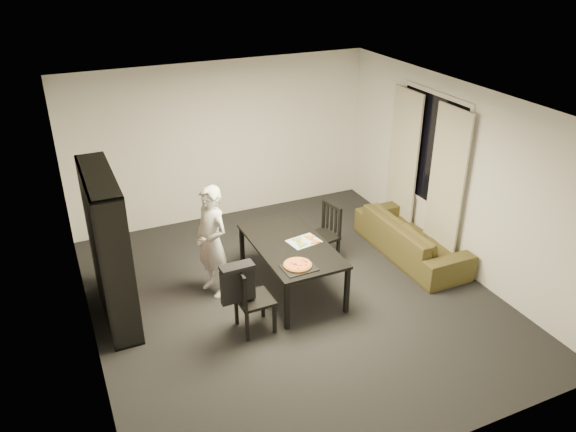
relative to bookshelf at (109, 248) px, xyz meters
name	(u,v)px	position (x,y,z in m)	size (l,w,h in m)	color
room	(293,209)	(2.16, -0.60, 0.35)	(5.01, 5.51, 2.61)	black
window_pane	(431,150)	(4.64, 0.00, 0.55)	(0.02, 1.40, 1.60)	black
window_frame	(431,150)	(4.64, 0.00, 0.55)	(0.03, 1.52, 1.72)	white
curtain_left	(446,186)	(4.56, -0.52, 0.20)	(0.03, 0.70, 2.25)	beige
curtain_right	(403,161)	(4.56, 0.52, 0.20)	(0.03, 0.70, 2.25)	beige
bookshelf	(109,248)	(0.00, 0.00, 0.00)	(0.35, 1.50, 1.90)	black
dining_table	(291,248)	(2.22, -0.39, -0.33)	(0.91, 1.64, 0.68)	black
chair_left	(248,296)	(1.38, -1.00, -0.45)	(0.42, 0.42, 0.88)	black
chair_right	(326,230)	(2.98, 0.06, -0.44)	(0.49, 0.49, 0.89)	black
draped_jacket	(238,282)	(1.26, -1.00, -0.22)	(0.41, 0.18, 0.49)	black
person	(212,242)	(1.26, -0.03, -0.19)	(0.56, 0.36, 1.52)	silver
baking_tray	(299,268)	(2.06, -0.96, -0.26)	(0.40, 0.32, 0.01)	black
pepperoni_pizza	(298,265)	(2.06, -0.93, -0.24)	(0.35, 0.35, 0.03)	brown
kitchen_towel	(304,241)	(2.40, -0.40, -0.26)	(0.40, 0.30, 0.01)	silver
pizza_slices	(306,241)	(2.43, -0.41, -0.25)	(0.37, 0.31, 0.01)	gold
sofa	(411,237)	(4.22, -0.31, -0.66)	(1.99, 0.78, 0.58)	#3E3A18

